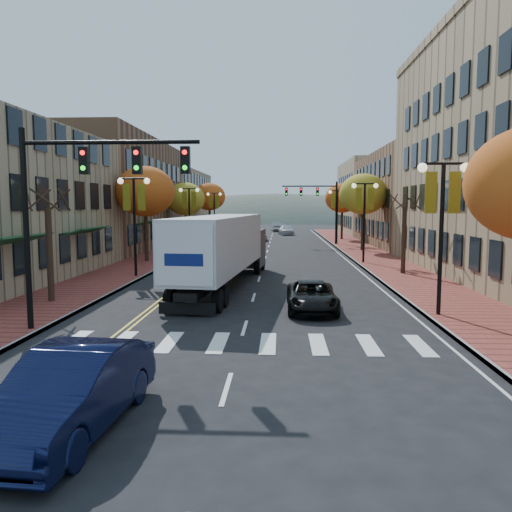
# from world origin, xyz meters

# --- Properties ---
(ground) EXTENTS (200.00, 200.00, 0.00)m
(ground) POSITION_xyz_m (0.00, 0.00, 0.00)
(ground) COLOR black
(ground) RESTS_ON ground
(sidewalk_left) EXTENTS (4.00, 85.00, 0.15)m
(sidewalk_left) POSITION_xyz_m (-9.00, 32.50, 0.07)
(sidewalk_left) COLOR brown
(sidewalk_left) RESTS_ON ground
(sidewalk_right) EXTENTS (4.00, 85.00, 0.15)m
(sidewalk_right) POSITION_xyz_m (9.00, 32.50, 0.07)
(sidewalk_right) COLOR brown
(sidewalk_right) RESTS_ON ground
(building_left_mid) EXTENTS (12.00, 24.00, 11.00)m
(building_left_mid) POSITION_xyz_m (-17.00, 36.00, 5.50)
(building_left_mid) COLOR brown
(building_left_mid) RESTS_ON ground
(building_left_far) EXTENTS (12.00, 26.00, 9.50)m
(building_left_far) POSITION_xyz_m (-17.00, 61.00, 4.75)
(building_left_far) COLOR #9E8966
(building_left_far) RESTS_ON ground
(building_right_mid) EXTENTS (15.00, 24.00, 10.00)m
(building_right_mid) POSITION_xyz_m (18.50, 42.00, 5.00)
(building_right_mid) COLOR brown
(building_right_mid) RESTS_ON ground
(building_right_far) EXTENTS (15.00, 20.00, 11.00)m
(building_right_far) POSITION_xyz_m (18.50, 64.00, 5.50)
(building_right_far) COLOR #9E8966
(building_right_far) RESTS_ON ground
(tree_left_a) EXTENTS (0.28, 0.28, 4.20)m
(tree_left_a) POSITION_xyz_m (-9.00, 8.00, 2.25)
(tree_left_a) COLOR #382619
(tree_left_a) RESTS_ON sidewalk_left
(tree_left_b) EXTENTS (4.48, 4.48, 7.21)m
(tree_left_b) POSITION_xyz_m (-9.00, 24.00, 5.45)
(tree_left_b) COLOR #382619
(tree_left_b) RESTS_ON sidewalk_left
(tree_left_c) EXTENTS (4.16, 4.16, 6.69)m
(tree_left_c) POSITION_xyz_m (-9.00, 40.00, 5.05)
(tree_left_c) COLOR #382619
(tree_left_c) RESTS_ON sidewalk_left
(tree_left_d) EXTENTS (4.61, 4.61, 7.42)m
(tree_left_d) POSITION_xyz_m (-9.00, 58.00, 5.60)
(tree_left_d) COLOR #382619
(tree_left_d) RESTS_ON sidewalk_left
(tree_right_b) EXTENTS (0.28, 0.28, 4.20)m
(tree_right_b) POSITION_xyz_m (9.00, 18.00, 2.25)
(tree_right_b) COLOR #382619
(tree_right_b) RESTS_ON sidewalk_right
(tree_right_c) EXTENTS (4.48, 4.48, 7.21)m
(tree_right_c) POSITION_xyz_m (9.00, 34.00, 5.45)
(tree_right_c) COLOR #382619
(tree_right_c) RESTS_ON sidewalk_right
(tree_right_d) EXTENTS (4.35, 4.35, 7.00)m
(tree_right_d) POSITION_xyz_m (9.00, 50.00, 5.29)
(tree_right_d) COLOR #382619
(tree_right_d) RESTS_ON sidewalk_right
(lamp_left_b) EXTENTS (1.96, 0.36, 6.05)m
(lamp_left_b) POSITION_xyz_m (-7.50, 16.00, 4.29)
(lamp_left_b) COLOR black
(lamp_left_b) RESTS_ON ground
(lamp_left_c) EXTENTS (1.96, 0.36, 6.05)m
(lamp_left_c) POSITION_xyz_m (-7.50, 34.00, 4.29)
(lamp_left_c) COLOR black
(lamp_left_c) RESTS_ON ground
(lamp_left_d) EXTENTS (1.96, 0.36, 6.05)m
(lamp_left_d) POSITION_xyz_m (-7.50, 52.00, 4.29)
(lamp_left_d) COLOR black
(lamp_left_d) RESTS_ON ground
(lamp_right_a) EXTENTS (1.96, 0.36, 6.05)m
(lamp_right_a) POSITION_xyz_m (7.50, 6.00, 4.29)
(lamp_right_a) COLOR black
(lamp_right_a) RESTS_ON ground
(lamp_right_b) EXTENTS (1.96, 0.36, 6.05)m
(lamp_right_b) POSITION_xyz_m (7.50, 24.00, 4.29)
(lamp_right_b) COLOR black
(lamp_right_b) RESTS_ON ground
(lamp_right_c) EXTENTS (1.96, 0.36, 6.05)m
(lamp_right_c) POSITION_xyz_m (7.50, 42.00, 4.29)
(lamp_right_c) COLOR black
(lamp_right_c) RESTS_ON ground
(traffic_mast_near) EXTENTS (6.10, 0.35, 7.00)m
(traffic_mast_near) POSITION_xyz_m (-5.48, 3.00, 4.92)
(traffic_mast_near) COLOR black
(traffic_mast_near) RESTS_ON ground
(traffic_mast_far) EXTENTS (6.10, 0.34, 7.00)m
(traffic_mast_far) POSITION_xyz_m (5.48, 42.00, 4.92)
(traffic_mast_far) COLOR black
(traffic_mast_far) RESTS_ON ground
(semi_truck) EXTENTS (3.93, 15.62, 3.86)m
(semi_truck) POSITION_xyz_m (-1.72, 12.86, 2.26)
(semi_truck) COLOR black
(semi_truck) RESTS_ON ground
(navy_sedan) EXTENTS (2.10, 5.06, 1.63)m
(navy_sedan) POSITION_xyz_m (-2.77, -4.41, 0.81)
(navy_sedan) COLOR black
(navy_sedan) RESTS_ON ground
(black_suv) EXTENTS (2.04, 4.43, 1.23)m
(black_suv) POSITION_xyz_m (2.60, 7.07, 0.62)
(black_suv) COLOR black
(black_suv) RESTS_ON ground
(car_far_white) EXTENTS (2.05, 4.56, 1.52)m
(car_far_white) POSITION_xyz_m (-1.37, 48.63, 0.76)
(car_far_white) COLOR beige
(car_far_white) RESTS_ON ground
(car_far_silver) EXTENTS (2.61, 5.11, 1.42)m
(car_far_silver) POSITION_xyz_m (2.06, 61.09, 0.71)
(car_far_silver) COLOR #B7B6BF
(car_far_silver) RESTS_ON ground
(car_far_oncoming) EXTENTS (2.01, 4.59, 1.47)m
(car_far_oncoming) POSITION_xyz_m (0.50, 71.06, 0.73)
(car_far_oncoming) COLOR #A0A0A7
(car_far_oncoming) RESTS_ON ground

